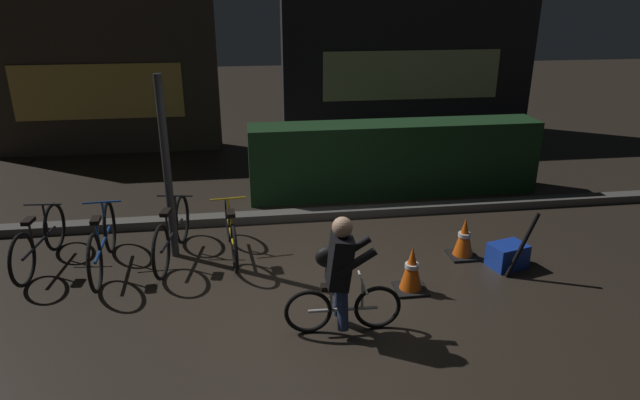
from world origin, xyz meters
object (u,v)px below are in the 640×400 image
object	(u,v)px
parked_bike_center_left	(172,234)
closed_umbrella	(522,245)
parked_bike_left_mid	(103,243)
traffic_cone_far	(464,238)
traffic_cone_near	(412,270)
parked_bike_leftmost	(39,241)
cyclist	(341,274)
street_post	(167,170)
blue_crate	(507,255)
parked_bike_center_right	(231,232)

from	to	relation	value
parked_bike_center_left	closed_umbrella	size ratio (longest dim) A/B	1.95
parked_bike_left_mid	traffic_cone_far	distance (m)	4.52
traffic_cone_far	traffic_cone_near	bearing A→B (deg)	-141.23
parked_bike_leftmost	cyclist	size ratio (longest dim) A/B	1.27
street_post	traffic_cone_far	xyz separation A→B (m)	(3.69, -0.56, -0.91)
parked_bike_left_mid	parked_bike_center_left	world-z (taller)	parked_bike_left_mid
street_post	traffic_cone_far	world-z (taller)	street_post
street_post	traffic_cone_near	world-z (taller)	street_post
street_post	blue_crate	size ratio (longest dim) A/B	5.31
cyclist	parked_bike_leftmost	bearing A→B (deg)	152.77
parked_bike_leftmost	traffic_cone_near	bearing A→B (deg)	-100.76
parked_bike_leftmost	parked_bike_left_mid	xyz separation A→B (m)	(0.80, -0.21, 0.03)
parked_bike_leftmost	cyclist	bearing A→B (deg)	-113.75
parked_bike_center_left	street_post	bearing A→B (deg)	6.10
street_post	cyclist	bearing A→B (deg)	-46.82
street_post	parked_bike_left_mid	xyz separation A→B (m)	(-0.81, -0.27, -0.81)
parked_bike_leftmost	closed_umbrella	distance (m)	5.88
parked_bike_left_mid	cyclist	distance (m)	3.14
parked_bike_center_right	parked_bike_leftmost	bearing A→B (deg)	83.79
cyclist	closed_umbrella	xyz separation A→B (m)	(2.34, 0.80, -0.22)
parked_bike_center_left	blue_crate	world-z (taller)	parked_bike_center_left
parked_bike_left_mid	traffic_cone_far	bearing A→B (deg)	-96.46
parked_bike_leftmost	closed_umbrella	bearing A→B (deg)	-95.66
parked_bike_left_mid	traffic_cone_near	bearing A→B (deg)	-108.80
parked_bike_left_mid	cyclist	xyz separation A→B (m)	(2.64, -1.68, 0.27)
parked_bike_leftmost	traffic_cone_far	xyz separation A→B (m)	(5.31, -0.50, -0.08)
parked_bike_center_left	traffic_cone_near	world-z (taller)	parked_bike_center_left
street_post	parked_bike_center_right	bearing A→B (deg)	-7.44
cyclist	traffic_cone_near	bearing A→B (deg)	36.16
parked_bike_center_left	blue_crate	xyz separation A→B (m)	(4.14, -0.81, -0.20)
traffic_cone_near	cyclist	xyz separation A→B (m)	(-0.94, -0.65, 0.36)
parked_bike_leftmost	blue_crate	bearing A→B (deg)	-93.29
parked_bike_leftmost	parked_bike_center_right	distance (m)	2.35
traffic_cone_near	cyclist	distance (m)	1.20
traffic_cone_far	blue_crate	bearing A→B (deg)	-37.70
traffic_cone_far	parked_bike_center_right	bearing A→B (deg)	171.09
blue_crate	cyclist	xyz separation A→B (m)	(-2.30, -1.05, 0.48)
street_post	parked_bike_center_left	distance (m)	0.82
parked_bike_left_mid	traffic_cone_near	distance (m)	3.73
parked_bike_left_mid	closed_umbrella	distance (m)	5.06
traffic_cone_near	blue_crate	size ratio (longest dim) A/B	1.25
street_post	blue_crate	xyz separation A→B (m)	(4.13, -0.90, -1.02)
street_post	parked_bike_center_left	world-z (taller)	street_post
traffic_cone_far	blue_crate	distance (m)	0.57
parked_bike_left_mid	parked_bike_center_left	xyz separation A→B (m)	(0.81, 0.18, -0.01)
parked_bike_leftmost	blue_crate	size ratio (longest dim) A/B	3.61
traffic_cone_far	cyclist	distance (m)	2.35
traffic_cone_far	street_post	bearing A→B (deg)	171.38
traffic_cone_near	blue_crate	bearing A→B (deg)	16.38
parked_bike_center_left	traffic_cone_far	size ratio (longest dim) A/B	3.10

